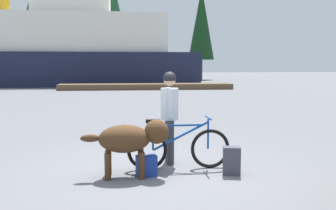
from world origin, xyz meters
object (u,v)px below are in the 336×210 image
at_px(dog, 131,139).
at_px(ferry_boat, 44,51).
at_px(handbag_pannier, 147,166).
at_px(person_cyclist, 170,109).
at_px(bicycle, 178,148).
at_px(backpack, 232,161).

distance_m(dog, ferry_boat, 29.52).
distance_m(dog, handbag_pannier, 0.51).
bearing_deg(person_cyclist, bicycle, -76.65).
distance_m(bicycle, ferry_boat, 29.37).
bearing_deg(person_cyclist, ferry_boat, 105.10).
xyz_separation_m(handbag_pannier, ferry_boat, (-7.04, 28.64, 2.74)).
relative_size(person_cyclist, dog, 1.19).
bearing_deg(handbag_pannier, person_cyclist, 59.28).
relative_size(bicycle, ferry_boat, 0.07).
bearing_deg(backpack, bicycle, 152.01).
bearing_deg(dog, person_cyclist, 47.74).
xyz_separation_m(person_cyclist, backpack, (0.92, -0.85, -0.77)).
bearing_deg(dog, bicycle, 24.67).
bearing_deg(handbag_pannier, ferry_boat, 103.82).
relative_size(person_cyclist, ferry_boat, 0.06).
height_order(bicycle, backpack, bicycle).
bearing_deg(bicycle, person_cyclist, 103.35).
relative_size(backpack, handbag_pannier, 1.35).
bearing_deg(bicycle, handbag_pannier, -146.34).
relative_size(backpack, ferry_boat, 0.02).
distance_m(bicycle, person_cyclist, 0.76).
bearing_deg(backpack, handbag_pannier, 177.54).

